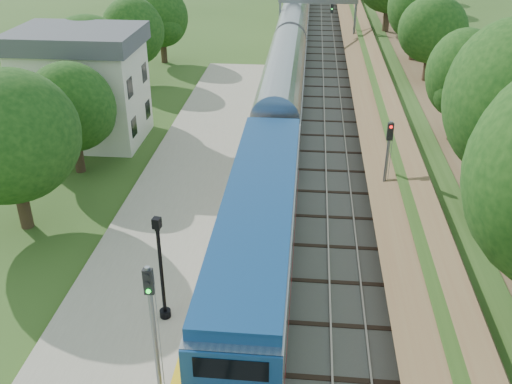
# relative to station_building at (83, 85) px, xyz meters

# --- Properties ---
(trackbed) EXTENTS (9.50, 170.00, 0.28)m
(trackbed) POSITION_rel_station_building_xyz_m (16.00, 30.00, -4.02)
(trackbed) COLOR #4C4944
(trackbed) RESTS_ON ground
(platform) EXTENTS (6.40, 68.00, 0.38)m
(platform) POSITION_rel_station_building_xyz_m (8.80, -14.00, -3.90)
(platform) COLOR gray
(platform) RESTS_ON ground
(yellow_stripe) EXTENTS (0.55, 68.00, 0.01)m
(yellow_stripe) POSITION_rel_station_building_xyz_m (11.65, -14.00, -3.70)
(yellow_stripe) COLOR gold
(yellow_stripe) RESTS_ON platform
(embankment) EXTENTS (10.64, 170.00, 11.70)m
(embankment) POSITION_rel_station_building_xyz_m (24.35, 30.00, -2.14)
(embankment) COLOR brown
(embankment) RESTS_ON ground
(station_building) EXTENTS (8.60, 6.60, 8.00)m
(station_building) POSITION_rel_station_building_xyz_m (0.00, 0.00, 0.00)
(station_building) COLOR beige
(station_building) RESTS_ON ground
(signal_gantry) EXTENTS (8.40, 0.38, 6.20)m
(signal_gantry) POSITION_rel_station_building_xyz_m (16.47, 24.99, 0.73)
(signal_gantry) COLOR slate
(signal_gantry) RESTS_ON ground
(trees_behind_platform) EXTENTS (7.82, 53.32, 7.21)m
(trees_behind_platform) POSITION_rel_station_building_xyz_m (2.83, -9.33, 0.44)
(trees_behind_platform) COLOR #332316
(trees_behind_platform) RESTS_ON ground
(train) EXTENTS (3.11, 124.74, 4.58)m
(train) POSITION_rel_station_building_xyz_m (14.00, 35.80, -1.75)
(train) COLOR black
(train) RESTS_ON trackbed
(lamppost_far) EXTENTS (0.48, 0.48, 4.81)m
(lamppost_far) POSITION_rel_station_building_xyz_m (10.32, -19.40, -1.56)
(lamppost_far) COLOR black
(lamppost_far) RESTS_ON platform
(signal_platform) EXTENTS (0.32, 0.25, 5.44)m
(signal_platform) POSITION_rel_station_building_xyz_m (11.10, -23.41, -0.37)
(signal_platform) COLOR slate
(signal_platform) RESTS_ON platform
(signal_farside) EXTENTS (0.31, 0.25, 5.74)m
(signal_farside) POSITION_rel_station_building_xyz_m (20.20, -9.85, -0.46)
(signal_farside) COLOR slate
(signal_farside) RESTS_ON ground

